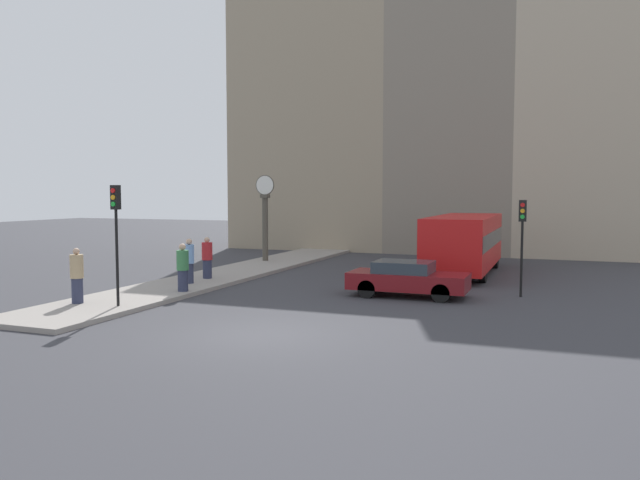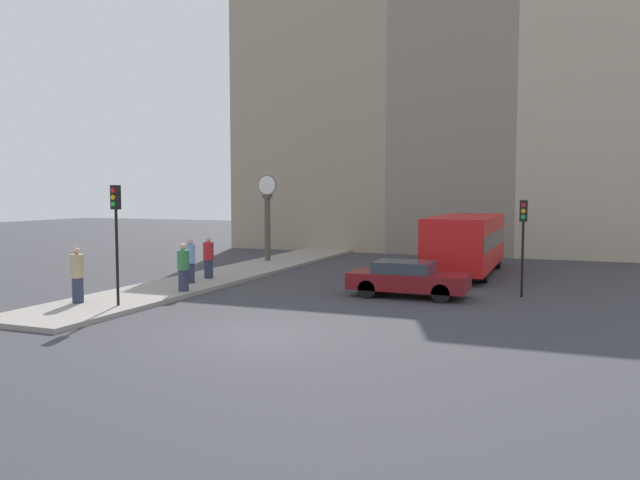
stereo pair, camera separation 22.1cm
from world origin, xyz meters
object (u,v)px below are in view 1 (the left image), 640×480
street_clock (265,217)px  pedestrian_tan_coat (77,276)px  traffic_light_far (522,227)px  traffic_light_near (116,220)px  pedestrian_red_top (207,258)px  bus_distant (464,241)px  pedestrian_green_hoodie (183,268)px  sedan_car (407,278)px  pedestrian_blue_stripe (189,261)px

street_clock → pedestrian_tan_coat: size_ratio=2.51×
traffic_light_far → street_clock: (-13.20, 6.29, -0.05)m
traffic_light_near → pedestrian_red_top: 6.86m
bus_distant → street_clock: size_ratio=1.90×
pedestrian_green_hoodie → pedestrian_red_top: (-0.99, 3.31, -0.00)m
traffic_light_far → pedestrian_tan_coat: 15.24m
sedan_car → pedestrian_tan_coat: bearing=-147.7°
traffic_light_far → pedestrian_tan_coat: (-13.25, -7.39, -1.45)m
pedestrian_blue_stripe → pedestrian_red_top: (-0.10, 1.51, -0.03)m
pedestrian_blue_stripe → pedestrian_green_hoodie: bearing=-63.8°
street_clock → pedestrian_blue_stripe: street_clock is taller
street_clock → pedestrian_green_hoodie: bearing=-80.4°
sedan_car → traffic_light_near: (-7.91, -5.90, 2.21)m
street_clock → pedestrian_red_top: bearing=-83.9°
sedan_car → pedestrian_blue_stripe: 8.58m
bus_distant → traffic_light_near: (-8.89, -13.13, 1.34)m
pedestrian_blue_stripe → pedestrian_tan_coat: size_ratio=0.99×
traffic_light_near → pedestrian_tan_coat: 2.40m
pedestrian_red_top → pedestrian_tan_coat: 6.68m
traffic_light_far → pedestrian_green_hoodie: (-11.45, -4.07, -1.48)m
pedestrian_tan_coat → traffic_light_far: bearing=29.1°
pedestrian_green_hoodie → pedestrian_red_top: bearing=106.7°
street_clock → pedestrian_blue_stripe: size_ratio=2.54×
sedan_car → pedestrian_red_top: 8.67m
bus_distant → sedan_car: bearing=-97.7°
traffic_light_far → pedestrian_green_hoodie: size_ratio=1.99×
traffic_light_far → traffic_light_near: bearing=-148.0°
pedestrian_green_hoodie → pedestrian_blue_stripe: 2.01m
traffic_light_far → pedestrian_blue_stripe: (-12.34, -2.27, -1.45)m
street_clock → traffic_light_near: bearing=-83.8°
sedan_car → traffic_light_far: 4.45m
sedan_car → pedestrian_red_top: bearing=175.7°
traffic_light_far → pedestrian_tan_coat: size_ratio=1.93×
bus_distant → pedestrian_green_hoodie: bus_distant is taller
traffic_light_near → pedestrian_green_hoodie: bearing=85.4°
pedestrian_blue_stripe → pedestrian_red_top: size_ratio=1.02×
pedestrian_green_hoodie → pedestrian_tan_coat: bearing=-118.5°
pedestrian_green_hoodie → pedestrian_tan_coat: 3.78m
street_clock → pedestrian_red_top: size_ratio=2.60×
traffic_light_far → pedestrian_red_top: size_ratio=2.00×
street_clock → pedestrian_tan_coat: street_clock is taller
sedan_car → street_clock: (-9.39, 7.71, 1.77)m
bus_distant → traffic_light_far: 6.53m
sedan_car → traffic_light_far: bearing=20.4°
traffic_light_far → street_clock: street_clock is taller
sedan_car → pedestrian_red_top: pedestrian_red_top is taller
sedan_car → traffic_light_far: (3.81, 1.41, 1.82)m
street_clock → pedestrian_red_top: 7.24m
bus_distant → pedestrian_tan_coat: bus_distant is taller
bus_distant → street_clock: (-10.38, 0.48, 0.91)m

